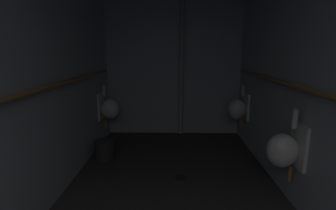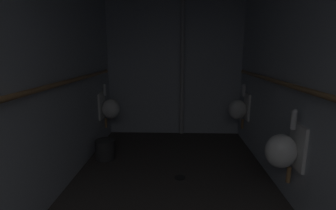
{
  "view_description": "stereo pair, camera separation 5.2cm",
  "coord_description": "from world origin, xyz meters",
  "views": [
    {
      "loc": [
        0.0,
        -0.06,
        1.55
      ],
      "look_at": [
        -0.08,
        3.41,
        0.8
      ],
      "focal_mm": 26.36,
      "sensor_mm": 36.0,
      "label": 1
    },
    {
      "loc": [
        0.05,
        -0.06,
        1.55
      ],
      "look_at": [
        -0.08,
        3.41,
        0.8
      ],
      "focal_mm": 26.36,
      "sensor_mm": 36.0,
      "label": 2
    }
  ],
  "objects": [
    {
      "name": "floor",
      "position": [
        0.0,
        2.27,
        -0.04
      ],
      "size": [
        2.6,
        4.67,
        0.08
      ],
      "primitive_type": "cube",
      "color": "#383330",
      "rests_on": "ground"
    },
    {
      "name": "wall_left",
      "position": [
        -1.27,
        2.27,
        1.24
      ],
      "size": [
        0.06,
        4.67,
        2.49
      ],
      "primitive_type": "cube",
      "color": "#ACB5BD",
      "rests_on": "ground"
    },
    {
      "name": "wall_right",
      "position": [
        1.27,
        2.27,
        1.24
      ],
      "size": [
        0.06,
        4.67,
        2.49
      ],
      "primitive_type": "cube",
      "color": "#ACB5BD",
      "rests_on": "ground"
    },
    {
      "name": "wall_back",
      "position": [
        0.0,
        4.58,
        1.24
      ],
      "size": [
        2.6,
        0.06,
        2.49
      ],
      "primitive_type": "cube",
      "color": "#ACB5BD",
      "rests_on": "ground"
    },
    {
      "name": "urinal_left_mid",
      "position": [
        -1.09,
        3.98,
        0.62
      ],
      "size": [
        0.32,
        0.3,
        0.76
      ],
      "color": "white"
    },
    {
      "name": "urinal_right_mid",
      "position": [
        1.09,
        2.23,
        0.62
      ],
      "size": [
        0.32,
        0.3,
        0.76
      ],
      "color": "white"
    },
    {
      "name": "urinal_right_far",
      "position": [
        1.09,
        4.02,
        0.62
      ],
      "size": [
        0.32,
        0.3,
        0.76
      ],
      "color": "white"
    },
    {
      "name": "supply_pipe_left",
      "position": [
        -1.18,
        2.25,
        1.22
      ],
      "size": [
        0.06,
        3.92,
        0.06
      ],
      "color": "#9E7042"
    },
    {
      "name": "supply_pipe_right",
      "position": [
        1.18,
        2.3,
        1.22
      ],
      "size": [
        0.06,
        3.89,
        0.06
      ],
      "color": "#9E7042"
    },
    {
      "name": "standpipe_back_wall",
      "position": [
        0.14,
        4.47,
        1.24
      ],
      "size": [
        0.08,
        0.08,
        2.44
      ],
      "primitive_type": "cylinder",
      "color": "#B2B2B2",
      "rests_on": "ground"
    },
    {
      "name": "floor_drain",
      "position": [
        0.1,
        2.78,
        0.0
      ],
      "size": [
        0.14,
        0.14,
        0.01
      ],
      "primitive_type": "cylinder",
      "color": "black",
      "rests_on": "ground"
    },
    {
      "name": "waste_bin",
      "position": [
        -1.01,
        3.33,
        0.14
      ],
      "size": [
        0.28,
        0.28,
        0.28
      ],
      "primitive_type": "cylinder",
      "color": "#2D2D2D",
      "rests_on": "ground"
    }
  ]
}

